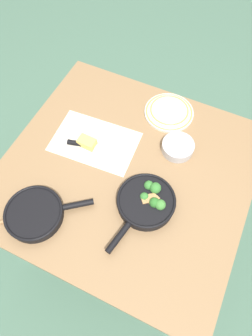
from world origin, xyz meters
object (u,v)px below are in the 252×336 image
skillet_eggs (35,214)px  grater_knife (90,146)px  cheese_block (87,142)px  prep_bowl_steel (178,147)px  wooden_spoon (4,221)px  skillet_broccoli (146,201)px  dinner_plate_stack (169,111)px

skillet_eggs → grater_knife: skillet_eggs is taller
cheese_block → prep_bowl_steel: (-0.37, -0.15, 0.00)m
wooden_spoon → skillet_eggs: bearing=-0.7°
skillet_broccoli → cheese_block: 0.38m
cheese_block → dinner_plate_stack: bearing=-129.3°
dinner_plate_stack → prep_bowl_steel: 0.21m
skillet_eggs → wooden_spoon: 0.13m
skillet_eggs → cheese_block: size_ratio=3.85×
dinner_plate_stack → grater_knife: bearing=52.7°
wooden_spoon → dinner_plate_stack: bearing=25.8°
dinner_plate_stack → prep_bowl_steel: bearing=121.4°
cheese_block → dinner_plate_stack: 0.42m
skillet_broccoli → prep_bowl_steel: size_ratio=2.57×
grater_knife → dinner_plate_stack: size_ratio=1.21×
skillet_broccoli → wooden_spoon: skillet_broccoli is taller
wooden_spoon → prep_bowl_steel: (-0.49, -0.60, 0.01)m
wooden_spoon → cheese_block: bearing=37.3°
skillet_broccoli → wooden_spoon: (0.47, 0.31, -0.02)m
skillet_eggs → dinner_plate_stack: bearing=30.5°
skillet_broccoli → wooden_spoon: 0.56m
skillet_broccoli → prep_bowl_steel: (-0.02, -0.30, -0.01)m
grater_knife → cheese_block: (0.01, -0.00, 0.01)m
wooden_spoon → dinner_plate_stack: size_ratio=1.38×
wooden_spoon → skillet_broccoli: bearing=-5.1°
skillet_broccoli → dinner_plate_stack: skillet_broccoli is taller
dinner_plate_stack → prep_bowl_steel: (-0.11, 0.18, 0.01)m
grater_knife → cheese_block: size_ratio=3.54×
grater_knife → prep_bowl_steel: (-0.36, -0.15, 0.01)m
skillet_broccoli → grater_knife: (0.34, -0.15, -0.02)m
grater_knife → cheese_block: bearing=147.2°
skillet_broccoli → dinner_plate_stack: size_ratio=1.55×
cheese_block → wooden_spoon: bearing=75.3°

